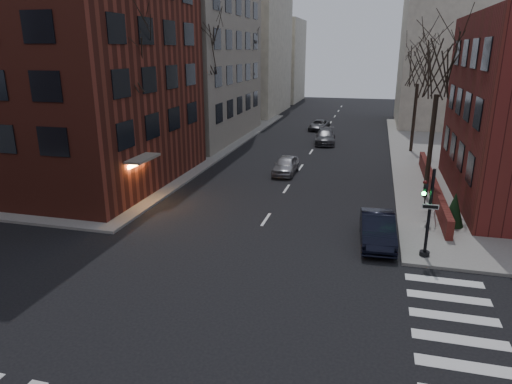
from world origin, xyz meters
TOP-DOWN VIEW (x-y plane):
  - ground at (0.00, 0.00)m, footprint 160.00×160.00m
  - sidewalk_far_left at (-29.00, 30.00)m, footprint 44.00×44.00m
  - building_left_brick at (-15.50, 16.50)m, footprint 15.00×15.00m
  - low_wall_right at (9.30, 19.00)m, footprint 0.35×16.00m
  - building_distant_la at (-15.00, 55.00)m, footprint 14.00×16.00m
  - building_distant_ra at (15.00, 50.00)m, footprint 14.00×14.00m
  - building_distant_lb at (-13.00, 72.00)m, footprint 10.00×12.00m
  - traffic_signal at (7.94, 8.99)m, footprint 0.76×0.44m
  - tree_left_a at (-8.80, 14.00)m, footprint 4.18×4.18m
  - tree_left_b at (-8.80, 26.00)m, footprint 4.40×4.40m
  - tree_left_c at (-8.80, 40.00)m, footprint 3.96×3.96m
  - tree_right_a at (8.80, 18.00)m, footprint 3.96×3.96m
  - tree_right_b at (8.80, 32.00)m, footprint 3.74×3.74m
  - streetlamp_near at (-8.20, 22.00)m, footprint 0.36×0.36m
  - streetlamp_far at (-8.20, 42.00)m, footprint 0.36×0.36m
  - parked_sedan at (5.92, 10.23)m, footprint 1.82×4.52m
  - car_lane_silver at (-0.80, 21.86)m, footprint 1.64×3.94m
  - car_lane_gray at (0.80, 34.19)m, footprint 2.30×4.87m
  - car_lane_far at (-0.80, 42.18)m, footprint 2.39×4.26m
  - sandwich_board at (8.63, 12.82)m, footprint 0.49×0.62m
  - evergreen_shrub at (9.74, 13.22)m, footprint 1.34×1.34m

SIDE VIEW (x-z plane):
  - ground at x=0.00m, z-range 0.00..0.00m
  - sidewalk_far_left at x=-29.00m, z-range 0.00..0.15m
  - car_lane_far at x=-0.80m, z-range 0.00..1.13m
  - sandwich_board at x=8.63m, z-range 0.15..1.04m
  - low_wall_right at x=9.30m, z-range 0.15..1.15m
  - car_lane_silver at x=-0.80m, z-range 0.00..1.33m
  - car_lane_gray at x=0.80m, z-range 0.00..1.37m
  - parked_sedan at x=5.92m, z-range 0.00..1.46m
  - evergreen_shrub at x=9.74m, z-range 0.15..1.96m
  - traffic_signal at x=7.94m, z-range -0.09..3.91m
  - streetlamp_near at x=-8.20m, z-range 1.10..7.38m
  - streetlamp_far at x=-8.20m, z-range 1.10..7.38m
  - building_distant_lb at x=-13.00m, z-range 0.00..14.00m
  - tree_right_b at x=8.80m, z-range 3.00..12.18m
  - building_distant_ra at x=15.00m, z-range 0.00..16.00m
  - tree_left_c at x=-8.80m, z-range 3.17..12.89m
  - tree_right_a at x=8.80m, z-range 3.17..12.89m
  - tree_left_a at x=-8.80m, z-range 3.34..13.60m
  - tree_left_b at x=-8.80m, z-range 3.51..14.31m
  - building_left_brick at x=-15.50m, z-range 0.00..18.00m
  - building_distant_la at x=-15.00m, z-range 0.00..18.00m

